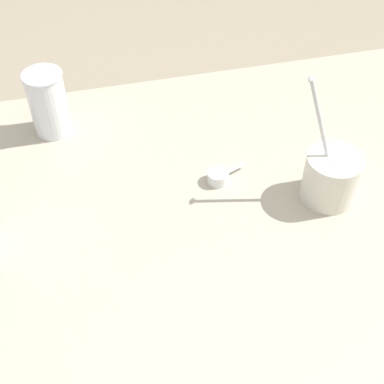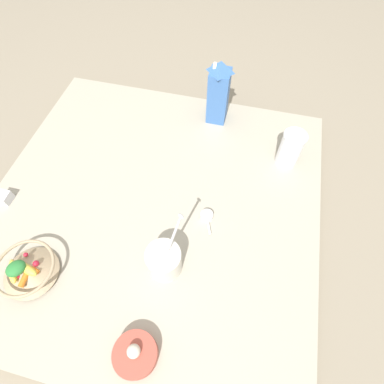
# 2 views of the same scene
# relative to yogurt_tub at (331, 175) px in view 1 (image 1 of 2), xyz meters

# --- Properties ---
(ground_plane) EXTENTS (6.00, 6.00, 0.00)m
(ground_plane) POSITION_rel_yogurt_tub_xyz_m (-0.21, -0.11, -0.10)
(ground_plane) COLOR gray
(countertop) EXTENTS (1.18, 1.18, 0.04)m
(countertop) POSITION_rel_yogurt_tub_xyz_m (-0.21, -0.11, -0.08)
(countertop) COLOR #B2A893
(countertop) RESTS_ON ground_plane
(yogurt_tub) EXTENTS (0.12, 0.11, 0.26)m
(yogurt_tub) POSITION_rel_yogurt_tub_xyz_m (0.00, 0.00, 0.00)
(yogurt_tub) COLOR silver
(yogurt_tub) RESTS_ON countertop
(drinking_cup) EXTENTS (0.09, 0.09, 0.15)m
(drinking_cup) POSITION_rel_yogurt_tub_xyz_m (-0.52, 0.34, 0.02)
(drinking_cup) COLOR white
(drinking_cup) RESTS_ON countertop
(measuring_scoop) EXTENTS (0.09, 0.05, 0.03)m
(measuring_scoop) POSITION_rel_yogurt_tub_xyz_m (-0.20, 0.09, -0.05)
(measuring_scoop) COLOR white
(measuring_scoop) RESTS_ON countertop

